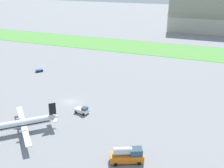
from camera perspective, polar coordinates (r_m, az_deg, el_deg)
ground_plane at (r=83.60m, az=-8.10°, el=-3.50°), size 600.00×600.00×0.00m
grass_taxiway_strip at (r=146.70m, az=6.20°, el=7.28°), size 360.00×28.00×0.08m
airplane_foreground_turboprop at (r=69.86m, az=-17.23°, el=-7.42°), size 15.03×15.08×6.01m
baggage_cart_near_gate at (r=111.54m, az=-14.26°, el=2.66°), size 2.79×2.95×0.90m
fuel_truck_midfield at (r=57.26m, az=3.04°, el=-13.88°), size 6.89×5.04×3.29m
pushback_tug_by_runway at (r=76.08m, az=-5.93°, el=-5.20°), size 3.84×2.54×1.95m
hangar_distant at (r=198.70m, az=19.28°, el=13.75°), size 50.24×32.56×32.56m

